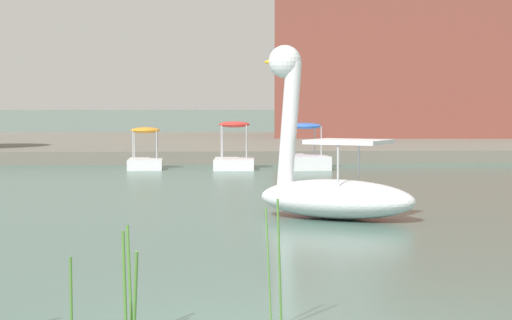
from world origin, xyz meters
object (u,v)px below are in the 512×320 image
Objects in this scene: pedal_boat_red at (234,155)px; pedal_boat_orange at (145,156)px; pedal_boat_blue at (305,155)px; swan_boat at (330,182)px.

pedal_boat_red reaches higher than pedal_boat_orange.
pedal_boat_blue is 2.34m from pedal_boat_red.
pedal_boat_orange is (-4.10, 14.23, -0.26)m from swan_boat.
swan_boat is 1.50× the size of pedal_boat_blue.
pedal_boat_red is (-2.34, 0.01, 0.02)m from pedal_boat_blue.
swan_boat reaches higher than pedal_boat_orange.
swan_boat is at bearing -85.17° from pedal_boat_red.
pedal_boat_blue is (1.16, 13.96, -0.24)m from swan_boat.
pedal_boat_red is 2.93m from pedal_boat_orange.
swan_boat is 1.78× the size of pedal_boat_orange.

